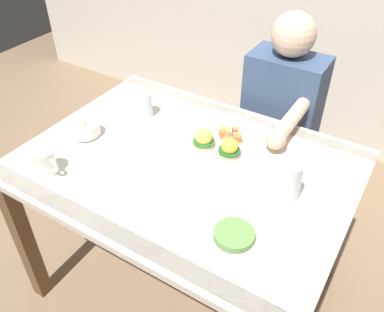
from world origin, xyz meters
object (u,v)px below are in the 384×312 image
Objects in this scene: dining_table at (186,183)px; diner_person at (279,118)px; coffee_mug at (45,161)px; side_plate at (234,237)px; water_glass_far at (290,183)px; eggs_benedict_plate at (218,146)px; fork at (137,95)px; water_glass_near at (144,106)px; fruit_bowl at (85,129)px.

dining_table is 1.05× the size of diner_person.
side_plate is at bearing 5.90° from coffee_mug.
water_glass_far is (0.39, 0.02, 0.17)m from dining_table.
dining_table is 0.52m from coffee_mug.
water_glass_far is (0.32, -0.10, 0.04)m from eggs_benedict_plate.
water_glass_far is at bearing -17.99° from fork.
water_glass_near reaches higher than eggs_benedict_plate.
coffee_mug is 0.56× the size of side_plate.
diner_person is (0.59, 0.30, -0.09)m from fork.
eggs_benedict_plate reaches higher than dining_table.
water_glass_far is (0.71, -0.16, 0.02)m from water_glass_near.
fruit_bowl is at bearing -115.47° from water_glass_near.
fork is at bearing 96.49° from coffee_mug.
side_plate is (0.76, -0.17, -0.02)m from fruit_bowl.
eggs_benedict_plate is 2.44× the size of water_glass_near.
water_glass_near reaches higher than side_plate.
coffee_mug is (-0.39, -0.31, 0.16)m from dining_table.
coffee_mug is at bearing -83.51° from fork.
fork is 0.77× the size of side_plate.
coffee_mug is 0.10× the size of diner_person.
fork is at bearing 162.01° from water_glass_far.
fork is at bearing -152.87° from diner_person.
dining_table is at bearing -102.84° from diner_person.
fruit_bowl is at bearing 100.69° from coffee_mug.
diner_person is (0.07, 0.48, -0.11)m from eggs_benedict_plate.
eggs_benedict_plate is 1.76× the size of fork.
fork is at bearing 139.24° from water_glass_near.
fork is (-0.02, 0.36, -0.03)m from fruit_bowl.
water_glass_far is at bearing 75.25° from side_plate.
water_glass_far reaches higher than side_plate.
eggs_benedict_plate is at bearing 60.01° from dining_table.
diner_person is (0.57, 0.67, -0.12)m from fruit_bowl.
diner_person is at bearing 77.16° from dining_table.
dining_table is 10.86× the size of water_glass_near.
diner_person is at bearing 102.44° from side_plate.
side_plate is at bearing -32.85° from water_glass_near.
fruit_bowl is 1.09× the size of water_glass_near.
dining_table is at bearing -28.90° from water_glass_near.
diner_person reaches higher than fruit_bowl.
coffee_mug reaches higher than side_plate.
diner_person reaches higher than water_glass_near.
water_glass_far is at bearing 6.04° from fruit_bowl.
dining_table is 0.56m from fork.
diner_person is (-0.25, 0.58, -0.15)m from water_glass_far.
coffee_mug is at bearing -79.31° from fruit_bowl.
water_glass_far is at bearing -16.97° from eggs_benedict_plate.
eggs_benedict_plate is 0.63m from coffee_mug.
diner_person reaches higher than side_plate.
eggs_benedict_plate is 0.54m from fruit_bowl.
water_glass_far is (0.82, 0.09, 0.03)m from fruit_bowl.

